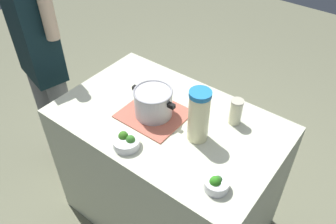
{
  "coord_description": "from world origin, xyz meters",
  "views": [
    {
      "loc": [
        -0.85,
        1.1,
        2.16
      ],
      "look_at": [
        0.0,
        0.0,
        0.95
      ],
      "focal_mm": 36.77,
      "sensor_mm": 36.0,
      "label": 1
    }
  ],
  "objects_px": {
    "lemonade_pitcher": "(199,116)",
    "person_cook": "(41,62)",
    "broccoli_bowl_front": "(126,141)",
    "broccoli_bowl_center": "(216,184)",
    "cooking_pot": "(153,102)",
    "mason_jar": "(236,112)"
  },
  "relations": [
    {
      "from": "person_cook",
      "to": "broccoli_bowl_front",
      "type": "bearing_deg",
      "value": 167.9
    },
    {
      "from": "broccoli_bowl_front",
      "to": "broccoli_bowl_center",
      "type": "distance_m",
      "value": 0.49
    },
    {
      "from": "broccoli_bowl_center",
      "to": "person_cook",
      "type": "height_order",
      "value": "person_cook"
    },
    {
      "from": "cooking_pot",
      "to": "person_cook",
      "type": "relative_size",
      "value": 0.17
    },
    {
      "from": "cooking_pot",
      "to": "mason_jar",
      "type": "bearing_deg",
      "value": -150.42
    },
    {
      "from": "cooking_pot",
      "to": "person_cook",
      "type": "xyz_separation_m",
      "value": [
        0.91,
        0.06,
        -0.07
      ]
    },
    {
      "from": "broccoli_bowl_center",
      "to": "person_cook",
      "type": "bearing_deg",
      "value": -6.15
    },
    {
      "from": "cooking_pot",
      "to": "broccoli_bowl_center",
      "type": "xyz_separation_m",
      "value": [
        -0.53,
        0.21,
        -0.06
      ]
    },
    {
      "from": "person_cook",
      "to": "lemonade_pitcher",
      "type": "bearing_deg",
      "value": -177.25
    },
    {
      "from": "cooking_pot",
      "to": "lemonade_pitcher",
      "type": "distance_m",
      "value": 0.29
    },
    {
      "from": "broccoli_bowl_front",
      "to": "person_cook",
      "type": "height_order",
      "value": "person_cook"
    },
    {
      "from": "broccoli_bowl_front",
      "to": "broccoli_bowl_center",
      "type": "bearing_deg",
      "value": -174.33
    },
    {
      "from": "cooking_pot",
      "to": "person_cook",
      "type": "distance_m",
      "value": 0.92
    },
    {
      "from": "broccoli_bowl_front",
      "to": "person_cook",
      "type": "bearing_deg",
      "value": -12.1
    },
    {
      "from": "mason_jar",
      "to": "broccoli_bowl_center",
      "type": "bearing_deg",
      "value": 109.01
    },
    {
      "from": "broccoli_bowl_front",
      "to": "broccoli_bowl_center",
      "type": "relative_size",
      "value": 1.21
    },
    {
      "from": "mason_jar",
      "to": "lemonade_pitcher",
      "type": "bearing_deg",
      "value": 66.51
    },
    {
      "from": "broccoli_bowl_front",
      "to": "person_cook",
      "type": "distance_m",
      "value": 0.98
    },
    {
      "from": "lemonade_pitcher",
      "to": "person_cook",
      "type": "xyz_separation_m",
      "value": [
        1.2,
        0.06,
        -0.13
      ]
    },
    {
      "from": "cooking_pot",
      "to": "person_cook",
      "type": "height_order",
      "value": "person_cook"
    },
    {
      "from": "lemonade_pitcher",
      "to": "mason_jar",
      "type": "bearing_deg",
      "value": -113.49
    },
    {
      "from": "broccoli_bowl_front",
      "to": "person_cook",
      "type": "xyz_separation_m",
      "value": [
        0.95,
        -0.2,
        -0.01
      ]
    }
  ]
}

